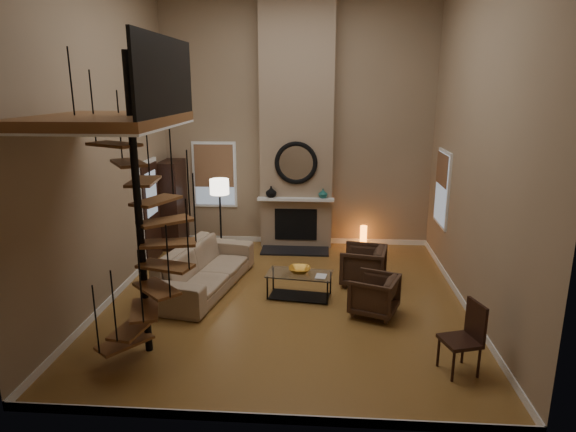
# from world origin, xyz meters

# --- Properties ---
(ground) EXTENTS (6.00, 6.50, 0.01)m
(ground) POSITION_xyz_m (0.00, 0.00, -0.01)
(ground) COLOR #A67535
(ground) RESTS_ON ground
(back_wall) EXTENTS (6.00, 0.02, 5.50)m
(back_wall) POSITION_xyz_m (0.00, 3.25, 2.75)
(back_wall) COLOR #957E60
(back_wall) RESTS_ON ground
(front_wall) EXTENTS (6.00, 0.02, 5.50)m
(front_wall) POSITION_xyz_m (0.00, -3.25, 2.75)
(front_wall) COLOR #957E60
(front_wall) RESTS_ON ground
(left_wall) EXTENTS (0.02, 6.50, 5.50)m
(left_wall) POSITION_xyz_m (-3.00, 0.00, 2.75)
(left_wall) COLOR #957E60
(left_wall) RESTS_ON ground
(right_wall) EXTENTS (0.02, 6.50, 5.50)m
(right_wall) POSITION_xyz_m (3.00, 0.00, 2.75)
(right_wall) COLOR #957E60
(right_wall) RESTS_ON ground
(baseboard_back) EXTENTS (6.00, 0.02, 0.12)m
(baseboard_back) POSITION_xyz_m (0.00, 3.24, 0.06)
(baseboard_back) COLOR white
(baseboard_back) RESTS_ON ground
(baseboard_front) EXTENTS (6.00, 0.02, 0.12)m
(baseboard_front) POSITION_xyz_m (0.00, -3.24, 0.06)
(baseboard_front) COLOR white
(baseboard_front) RESTS_ON ground
(baseboard_left) EXTENTS (0.02, 6.50, 0.12)m
(baseboard_left) POSITION_xyz_m (-2.99, 0.00, 0.06)
(baseboard_left) COLOR white
(baseboard_left) RESTS_ON ground
(baseboard_right) EXTENTS (0.02, 6.50, 0.12)m
(baseboard_right) POSITION_xyz_m (2.99, 0.00, 0.06)
(baseboard_right) COLOR white
(baseboard_right) RESTS_ON ground
(chimney_breast) EXTENTS (1.60, 0.38, 5.50)m
(chimney_breast) POSITION_xyz_m (0.00, 3.06, 2.75)
(chimney_breast) COLOR #927A5F
(chimney_breast) RESTS_ON ground
(hearth) EXTENTS (1.50, 0.60, 0.04)m
(hearth) POSITION_xyz_m (0.00, 2.57, 0.02)
(hearth) COLOR black
(hearth) RESTS_ON ground
(firebox) EXTENTS (0.95, 0.02, 0.72)m
(firebox) POSITION_xyz_m (0.00, 2.86, 0.55)
(firebox) COLOR black
(firebox) RESTS_ON chimney_breast
(mantel) EXTENTS (1.70, 0.18, 0.06)m
(mantel) POSITION_xyz_m (0.00, 2.78, 1.15)
(mantel) COLOR white
(mantel) RESTS_ON chimney_breast
(mirror_frame) EXTENTS (0.94, 0.10, 0.94)m
(mirror_frame) POSITION_xyz_m (0.00, 2.84, 1.95)
(mirror_frame) COLOR black
(mirror_frame) RESTS_ON chimney_breast
(mirror_disc) EXTENTS (0.80, 0.01, 0.80)m
(mirror_disc) POSITION_xyz_m (0.00, 2.85, 1.95)
(mirror_disc) COLOR white
(mirror_disc) RESTS_ON chimney_breast
(vase_left) EXTENTS (0.24, 0.24, 0.25)m
(vase_left) POSITION_xyz_m (-0.55, 2.82, 1.30)
(vase_left) COLOR black
(vase_left) RESTS_ON mantel
(vase_right) EXTENTS (0.20, 0.20, 0.21)m
(vase_right) POSITION_xyz_m (0.60, 2.82, 1.28)
(vase_right) COLOR #195953
(vase_right) RESTS_ON mantel
(window_back) EXTENTS (1.02, 0.06, 1.52)m
(window_back) POSITION_xyz_m (-1.90, 3.22, 1.62)
(window_back) COLOR white
(window_back) RESTS_ON back_wall
(window_right) EXTENTS (0.06, 1.02, 1.52)m
(window_right) POSITION_xyz_m (2.97, 2.00, 1.63)
(window_right) COLOR white
(window_right) RESTS_ON right_wall
(entry_door) EXTENTS (0.10, 1.05, 2.16)m
(entry_door) POSITION_xyz_m (-2.95, 1.80, 1.05)
(entry_door) COLOR white
(entry_door) RESTS_ON ground
(loft) EXTENTS (1.70, 2.20, 1.09)m
(loft) POSITION_xyz_m (-2.04, -1.80, 3.24)
(loft) COLOR brown
(loft) RESTS_ON left_wall
(spiral_stair) EXTENTS (1.47, 1.47, 4.06)m
(spiral_stair) POSITION_xyz_m (-1.78, -1.79, 1.78)
(spiral_stair) COLOR black
(spiral_stair) RESTS_ON ground
(hutch) EXTENTS (0.43, 0.91, 2.04)m
(hutch) POSITION_xyz_m (-2.78, 2.83, 0.95)
(hutch) COLOR black
(hutch) RESTS_ON ground
(sofa) EXTENTS (1.50, 2.77, 0.77)m
(sofa) POSITION_xyz_m (-1.54, 0.41, 0.40)
(sofa) COLOR tan
(sofa) RESTS_ON ground
(armchair_near) EXTENTS (0.94, 0.93, 0.73)m
(armchair_near) POSITION_xyz_m (1.44, 0.83, 0.35)
(armchair_near) COLOR #412B1E
(armchair_near) RESTS_ON ground
(armchair_far) EXTENTS (0.91, 0.90, 0.65)m
(armchair_far) POSITION_xyz_m (1.51, -0.50, 0.35)
(armchair_far) COLOR #412B1E
(armchair_far) RESTS_ON ground
(coffee_table) EXTENTS (1.18, 0.70, 0.43)m
(coffee_table) POSITION_xyz_m (0.22, 0.12, 0.28)
(coffee_table) COLOR silver
(coffee_table) RESTS_ON ground
(bowl) EXTENTS (0.38, 0.38, 0.09)m
(bowl) POSITION_xyz_m (0.22, 0.17, 0.50)
(bowl) COLOR #C68623
(bowl) RESTS_ON coffee_table
(book) EXTENTS (0.22, 0.27, 0.02)m
(book) POSITION_xyz_m (0.57, -0.03, 0.46)
(book) COLOR gray
(book) RESTS_ON coffee_table
(floor_lamp) EXTENTS (0.40, 0.40, 1.71)m
(floor_lamp) POSITION_xyz_m (-1.56, 2.10, 1.41)
(floor_lamp) COLOR black
(floor_lamp) RESTS_ON ground
(accent_lamp) EXTENTS (0.15, 0.15, 0.54)m
(accent_lamp) POSITION_xyz_m (1.53, 2.94, 0.25)
(accent_lamp) COLOR orange
(accent_lamp) RESTS_ON ground
(side_chair) EXTENTS (0.55, 0.55, 0.95)m
(side_chair) POSITION_xyz_m (2.46, -2.03, 0.53)
(side_chair) COLOR black
(side_chair) RESTS_ON ground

